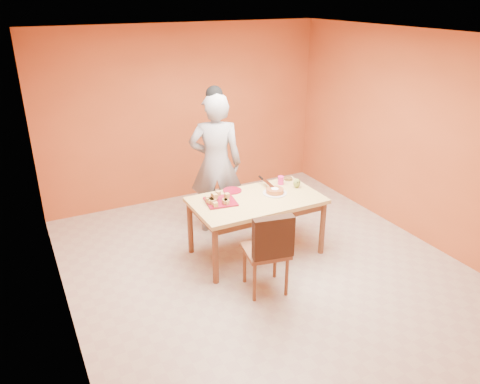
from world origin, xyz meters
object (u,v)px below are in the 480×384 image
dining_table (256,206)px  pastry_platter (221,201)px  red_dinner_plate (232,191)px  magenta_glass (281,180)px  dining_chair (267,249)px  person (216,164)px  sponge_cake (275,191)px  egg_ornament (297,183)px  checker_tin (288,179)px

dining_table → pastry_platter: 0.46m
red_dinner_plate → magenta_glass: magenta_glass is taller
dining_chair → person: 1.67m
red_dinner_plate → magenta_glass: 0.68m
dining_chair → sponge_cake: dining_chair is taller
dining_chair → sponge_cake: 1.02m
egg_ornament → magenta_glass: bearing=146.0°
dining_table → red_dinner_plate: 0.40m
pastry_platter → magenta_glass: size_ratio=3.18×
pastry_platter → egg_ornament: bearing=-1.7°
checker_tin → person: bearing=150.4°
dining_chair → red_dinner_plate: size_ratio=4.16×
dining_table → dining_chair: dining_chair is taller
checker_tin → pastry_platter: bearing=-167.6°
red_dinner_plate → checker_tin: checker_tin is taller
person → magenta_glass: size_ratio=17.45×
egg_ornament → red_dinner_plate: bearing=-176.2°
magenta_glass → egg_ornament: bearing=-57.0°
red_dinner_plate → egg_ornament: size_ratio=1.95×
person → egg_ornament: bearing=158.8°
dining_table → dining_chair: (-0.29, -0.77, -0.15)m
dining_table → magenta_glass: (0.51, 0.26, 0.15)m
person → pastry_platter: 0.80m
magenta_glass → checker_tin: magenta_glass is taller
dining_chair → pastry_platter: bearing=110.5°
red_dinner_plate → egg_ornament: (0.80, -0.28, 0.05)m
checker_tin → dining_chair: bearing=-131.0°
egg_ornament → checker_tin: bearing=103.6°
pastry_platter → egg_ornament: 1.08m
checker_tin → sponge_cake: bearing=-141.7°
dining_chair → checker_tin: bearing=59.8°
dining_chair → person: bearing=96.5°
egg_ornament → dining_chair: bearing=-114.8°
pastry_platter → checker_tin: bearing=12.4°
checker_tin → dining_table: bearing=-152.8°
person → sponge_cake: 0.93m
dining_chair → red_dinner_plate: dining_chair is taller
sponge_cake → person: bearing=119.5°
pastry_platter → sponge_cake: 0.72m
dining_chair → person: person is taller
red_dinner_plate → magenta_glass: size_ratio=2.17×
sponge_cake → checker_tin: size_ratio=2.02×
egg_ornament → sponge_cake: bearing=-150.7°
dining_table → red_dinner_plate: (-0.16, 0.35, 0.10)m
dining_chair → red_dinner_plate: (0.13, 1.12, 0.25)m
sponge_cake → magenta_glass: size_ratio=2.00×
pastry_platter → red_dinner_plate: 0.37m
dining_chair → pastry_platter: 0.92m
dining_table → egg_ornament: (0.63, 0.07, 0.16)m
dining_table → magenta_glass: bearing=27.5°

